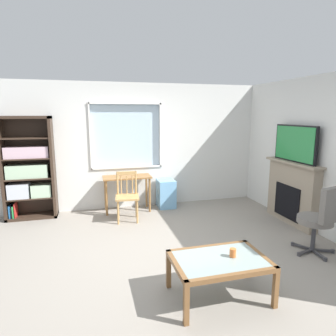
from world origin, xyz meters
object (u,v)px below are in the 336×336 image
object	(u,v)px
wooden_chair	(127,196)
tv	(295,144)
desk_under_window	(127,182)
sippy_cup	(233,253)
bookshelf	(28,171)
plastic_drawer_unit	(166,194)
coffee_table	(220,264)
office_chair	(321,217)
fireplace	(292,192)

from	to	relation	value
wooden_chair	tv	world-z (taller)	tv
desk_under_window	sippy_cup	xyz separation A→B (m)	(0.73, -3.10, -0.10)
bookshelf	desk_under_window	size ratio (longest dim) A/B	2.01
plastic_drawer_unit	desk_under_window	bearing A→B (deg)	-176.51
coffee_table	sippy_cup	bearing A→B (deg)	-0.40
bookshelf	office_chair	size ratio (longest dim) A/B	1.91
desk_under_window	coffee_table	size ratio (longest dim) A/B	0.95
office_chair	plastic_drawer_unit	bearing A→B (deg)	120.31
bookshelf	wooden_chair	size ratio (longest dim) A/B	2.13
desk_under_window	sippy_cup	world-z (taller)	desk_under_window
bookshelf	fireplace	world-z (taller)	bookshelf
tv	sippy_cup	bearing A→B (deg)	-140.04
plastic_drawer_unit	sippy_cup	distance (m)	3.16
bookshelf	coffee_table	world-z (taller)	bookshelf
desk_under_window	tv	xyz separation A→B (m)	(2.77, -1.40, 0.84)
desk_under_window	office_chair	distance (m)	3.48
plastic_drawer_unit	fireplace	bearing A→B (deg)	-36.36
plastic_drawer_unit	sippy_cup	size ratio (longest dim) A/B	6.50
office_chair	sippy_cup	size ratio (longest dim) A/B	11.11
sippy_cup	office_chair	bearing A→B (deg)	18.31
desk_under_window	sippy_cup	bearing A→B (deg)	-76.68
fireplace	sippy_cup	size ratio (longest dim) A/B	14.13
office_chair	bookshelf	bearing A→B (deg)	147.26
bookshelf	fireplace	size ratio (longest dim) A/B	1.51
wooden_chair	fireplace	world-z (taller)	fireplace
bookshelf	desk_under_window	world-z (taller)	bookshelf
wooden_chair	plastic_drawer_unit	xyz separation A→B (m)	(0.89, 0.56, -0.17)
desk_under_window	tv	world-z (taller)	tv
tv	fireplace	bearing A→B (deg)	0.00
desk_under_window	tv	distance (m)	3.21
desk_under_window	sippy_cup	size ratio (longest dim) A/B	10.56
coffee_table	sippy_cup	xyz separation A→B (m)	(0.15, -0.00, 0.11)
wooden_chair	sippy_cup	distance (m)	2.71
wooden_chair	fireplace	xyz separation A→B (m)	(2.85, -0.88, 0.10)
desk_under_window	office_chair	bearing A→B (deg)	-47.53
bookshelf	tv	size ratio (longest dim) A/B	1.87
plastic_drawer_unit	office_chair	size ratio (longest dim) A/B	0.59
wooden_chair	fireplace	size ratio (longest dim) A/B	0.71
desk_under_window	wooden_chair	xyz separation A→B (m)	(-0.07, -0.51, -0.13)
plastic_drawer_unit	bookshelf	bearing A→B (deg)	178.67
wooden_chair	fireplace	distance (m)	2.99
tv	sippy_cup	world-z (taller)	tv
bookshelf	fireplace	bearing A→B (deg)	-18.15
coffee_table	fireplace	bearing A→B (deg)	37.72
wooden_chair	coffee_table	size ratio (longest dim) A/B	0.90
bookshelf	coffee_table	distance (m)	4.04
sippy_cup	wooden_chair	bearing A→B (deg)	107.20
fireplace	office_chair	xyz separation A→B (m)	(-0.44, -1.17, -0.01)
wooden_chair	bookshelf	bearing A→B (deg)	160.33
wooden_chair	desk_under_window	bearing A→B (deg)	82.62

